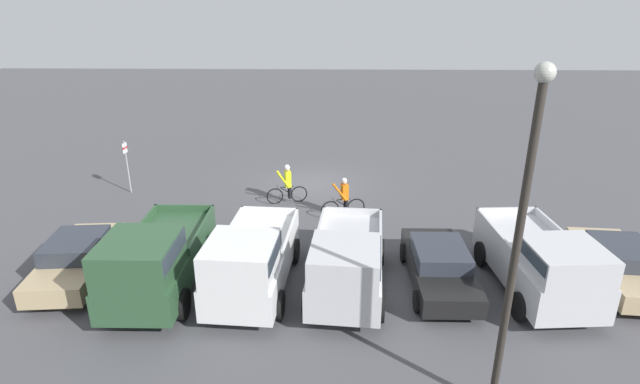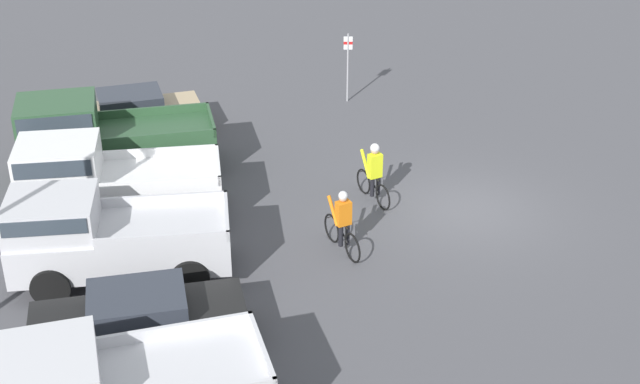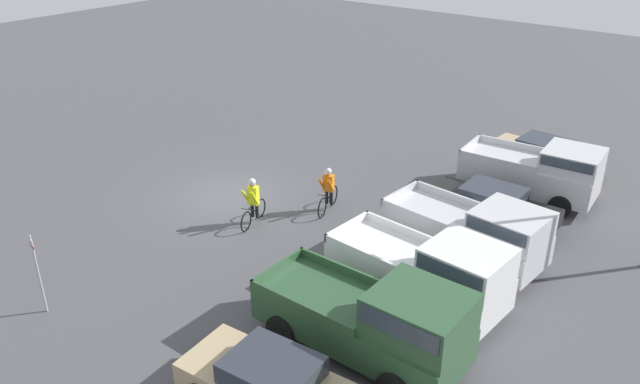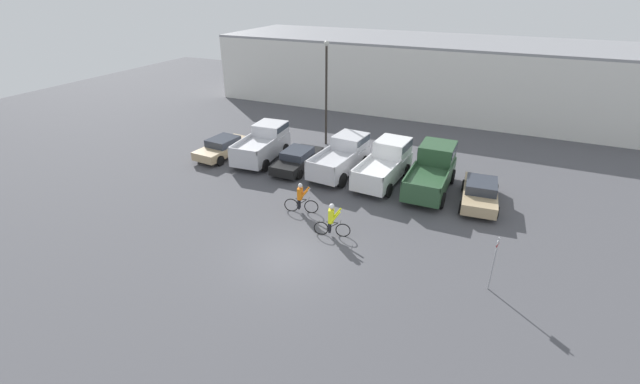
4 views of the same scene
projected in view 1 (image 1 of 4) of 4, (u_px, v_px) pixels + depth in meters
name	position (u px, v px, depth m)	size (l,w,h in m)	color
ground_plane	(314.00, 184.00, 23.68)	(80.00, 80.00, 0.00)	#4C4C51
sedan_0	(621.00, 263.00, 15.27)	(2.20, 4.51, 1.31)	tan
pickup_truck_0	(542.00, 262.00, 14.44)	(2.56, 4.99, 2.19)	silver
sedan_1	(439.00, 265.00, 15.19)	(1.91, 4.44, 1.31)	black
pickup_truck_1	(347.00, 262.00, 14.44)	(2.56, 5.14, 2.16)	silver
pickup_truck_2	(251.00, 260.00, 14.49)	(2.49, 5.21, 2.25)	white
pickup_truck_3	(155.00, 259.00, 14.42)	(2.33, 5.41, 2.35)	#2D5133
sedan_2	(78.00, 258.00, 15.56)	(2.23, 4.48, 1.37)	tan
cyclist_0	(287.00, 184.00, 21.23)	(1.73, 0.58, 1.74)	black
cyclist_1	(344.00, 198.00, 19.86)	(1.78, 0.59, 1.69)	black
fire_lane_sign	(127.00, 162.00, 22.13)	(0.09, 0.30, 2.42)	#9E9EA3
lamppost	(519.00, 230.00, 9.27)	(0.36, 0.36, 7.30)	#2D2823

